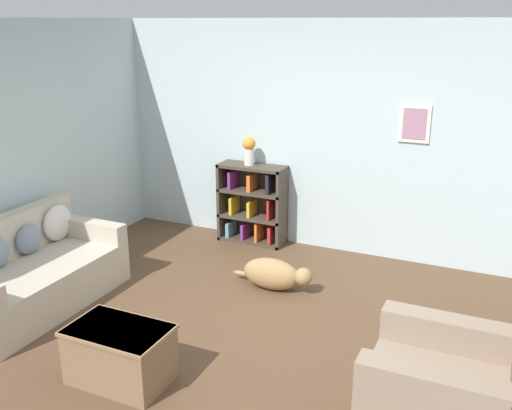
# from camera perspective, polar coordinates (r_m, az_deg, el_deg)

# --- Properties ---
(ground_plane) EXTENTS (14.00, 14.00, 0.00)m
(ground_plane) POSITION_cam_1_polar(r_m,az_deg,el_deg) (5.04, -1.94, -12.74)
(ground_plane) COLOR brown
(wall_back) EXTENTS (5.60, 0.13, 2.60)m
(wall_back) POSITION_cam_1_polar(r_m,az_deg,el_deg) (6.54, 6.83, 6.65)
(wall_back) COLOR silver
(wall_back) RESTS_ON ground_plane
(wall_left) EXTENTS (0.13, 5.00, 2.60)m
(wall_left) POSITION_cam_1_polar(r_m,az_deg,el_deg) (6.07, -24.24, 4.30)
(wall_left) COLOR silver
(wall_left) RESTS_ON ground_plane
(couch) EXTENTS (0.87, 1.70, 0.83)m
(couch) POSITION_cam_1_polar(r_m,az_deg,el_deg) (5.78, -21.69, -6.45)
(couch) COLOR #B7AD99
(couch) RESTS_ON ground_plane
(bookshelf) EXTENTS (0.81, 0.31, 0.95)m
(bookshelf) POSITION_cam_1_polar(r_m,az_deg,el_deg) (6.85, -0.29, 0.06)
(bookshelf) COLOR #42382D
(bookshelf) RESTS_ON ground_plane
(recliner_chair) EXTENTS (1.03, 0.87, 1.04)m
(recliner_chair) POSITION_cam_1_polar(r_m,az_deg,el_deg) (3.98, 19.84, -17.16)
(recliner_chair) COLOR gray
(recliner_chair) RESTS_ON ground_plane
(coffee_table) EXTENTS (0.75, 0.48, 0.44)m
(coffee_table) POSITION_cam_1_polar(r_m,az_deg,el_deg) (4.47, -13.45, -14.18)
(coffee_table) COLOR #846647
(coffee_table) RESTS_ON ground_plane
(dog) EXTENTS (0.88, 0.29, 0.32)m
(dog) POSITION_cam_1_polar(r_m,az_deg,el_deg) (5.73, 1.81, -6.92)
(dog) COLOR #9E7A4C
(dog) RESTS_ON ground_plane
(vase) EXTENTS (0.15, 0.15, 0.33)m
(vase) POSITION_cam_1_polar(r_m,az_deg,el_deg) (6.67, -0.70, 5.59)
(vase) COLOR silver
(vase) RESTS_ON bookshelf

